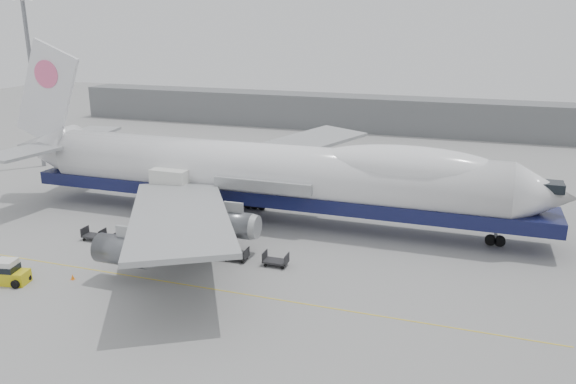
% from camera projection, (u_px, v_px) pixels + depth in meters
% --- Properties ---
extents(ground, '(260.00, 260.00, 0.00)m').
position_uv_depth(ground, '(222.00, 259.00, 54.02)').
color(ground, gray).
rests_on(ground, ground).
extents(apron_line, '(60.00, 0.15, 0.01)m').
position_uv_depth(apron_line, '(192.00, 286.00, 48.58)').
color(apron_line, gold).
rests_on(apron_line, ground).
extents(hangar, '(110.00, 8.00, 7.00)m').
position_uv_depth(hangar, '(318.00, 111.00, 119.47)').
color(hangar, slate).
rests_on(hangar, ground).
extents(floodlight_mast, '(2.40, 2.40, 25.43)m').
position_uv_depth(floodlight_mast, '(32.00, 74.00, 84.38)').
color(floodlight_mast, slate).
rests_on(floodlight_mast, ground).
extents(airliner, '(67.00, 55.30, 19.98)m').
position_uv_depth(airliner, '(271.00, 173.00, 63.05)').
color(airliner, white).
rests_on(airliner, ground).
extents(catering_truck, '(4.66, 3.27, 6.02)m').
position_uv_depth(catering_truck, '(172.00, 191.00, 63.80)').
color(catering_truck, '#172345').
rests_on(catering_truck, ground).
extents(baggage_tug, '(3.19, 2.10, 2.16)m').
position_uv_depth(baggage_tug, '(9.00, 273.00, 48.84)').
color(baggage_tug, gold).
rests_on(baggage_tug, ground).
extents(traffic_cone, '(0.34, 0.34, 0.50)m').
position_uv_depth(traffic_cone, '(73.00, 277.00, 49.71)').
color(traffic_cone, orange).
rests_on(traffic_cone, ground).
extents(dolly_0, '(2.30, 1.35, 1.30)m').
position_uv_depth(dolly_0, '(94.00, 235.00, 58.57)').
color(dolly_0, '#2D2D30').
rests_on(dolly_0, ground).
extents(dolly_1, '(2.30, 1.35, 1.30)m').
position_uv_depth(dolly_1, '(127.00, 240.00, 57.34)').
color(dolly_1, '#2D2D30').
rests_on(dolly_1, ground).
extents(dolly_2, '(2.30, 1.35, 1.30)m').
position_uv_depth(dolly_2, '(162.00, 245.00, 56.11)').
color(dolly_2, '#2D2D30').
rests_on(dolly_2, ground).
extents(dolly_3, '(2.30, 1.35, 1.30)m').
position_uv_depth(dolly_3, '(198.00, 250.00, 54.88)').
color(dolly_3, '#2D2D30').
rests_on(dolly_3, ground).
extents(dolly_4, '(2.30, 1.35, 1.30)m').
position_uv_depth(dolly_4, '(236.00, 255.00, 53.65)').
color(dolly_4, '#2D2D30').
rests_on(dolly_4, ground).
extents(dolly_5, '(2.30, 1.35, 1.30)m').
position_uv_depth(dolly_5, '(276.00, 260.00, 52.42)').
color(dolly_5, '#2D2D30').
rests_on(dolly_5, ground).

